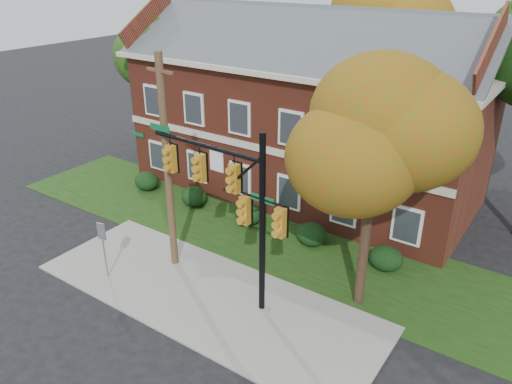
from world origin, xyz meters
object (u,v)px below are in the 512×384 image
Objects in this scene: hedge_center at (249,214)px; tree_left_rear at (155,53)px; tree_near_right at (381,136)px; hedge_far_left at (147,181)px; sign_post at (103,241)px; hedge_left at (194,196)px; hedge_far_right at (386,258)px; apartment_building at (306,101)px; traffic_signal at (234,198)px; tree_far_rear at (392,13)px; hedge_right at (312,234)px; utility_pole at (167,166)px.

hedge_center is 12.23m from tree_left_rear.
hedge_center is 9.90m from tree_near_right.
hedge_far_left is 0.56× the size of sign_post.
hedge_far_left is at bearing -56.58° from tree_left_rear.
hedge_far_right is (10.50, 0.00, 0.00)m from hedge_left.
apartment_building reaches higher than tree_left_rear.
tree_left_rear is 15.97m from traffic_signal.
tree_far_rear reaches higher than traffic_signal.
apartment_building is 7.46× the size of sign_post.
tree_near_right is at bearing -11.27° from hedge_far_left.
apartment_building is 13.43× the size of hedge_right.
tree_near_right is (7.22, -8.09, 1.68)m from apartment_building.
hedge_right is 1.00× the size of hedge_far_right.
hedge_left is 7.25m from sign_post.
sign_post reaches higher than hedge_far_right.
hedge_center is 1.00× the size of hedge_far_right.
hedge_left is 0.16× the size of tree_near_right.
apartment_building is 9.94m from tree_left_rear.
hedge_right is at bearing 38.93° from sign_post.
tree_far_rear is at bearing 38.97° from tree_left_rear.
traffic_signal reaches higher than hedge_center.
apartment_building is at bearing 56.33° from hedge_left.
apartment_building is 10.86m from traffic_signal.
tree_left_rear is (-16.95, 6.97, 0.01)m from tree_near_right.
tree_near_right is 1.24× the size of traffic_signal.
hedge_far_left is at bearing 180.00° from hedge_right.
tree_near_right is (10.72, -2.83, 6.14)m from hedge_left.
hedge_left is 10.50m from hedge_far_right.
sign_post reaches higher than hedge_left.
hedge_far_left is 7.00m from hedge_center.
hedge_far_right is at bearing 54.99° from traffic_signal.
tree_far_rear reaches higher than utility_pole.
hedge_right is 0.56× the size of sign_post.
hedge_far_left is 15.75m from tree_near_right.
tree_far_rear is at bearing 80.29° from apartment_building.
hedge_far_right is 0.12× the size of tree_far_rear.
sign_post is at bearing -106.36° from hedge_center.
hedge_center is at bearing -95.85° from tree_far_rear.
hedge_center is at bearing 60.99° from sign_post.
hedge_far_left is 17.61m from tree_far_rear.
hedge_center is 1.00× the size of hedge_right.
traffic_signal is at bearing -127.61° from hedge_far_right.
apartment_building is 13.43× the size of hedge_left.
traffic_signal is at bearing -151.12° from tree_near_right.
sign_post reaches higher than hedge_far_left.
hedge_left is 1.00× the size of hedge_right.
tree_far_rear is at bearing 84.15° from hedge_center.
sign_post reaches higher than hedge_right.
traffic_signal is (-4.19, -2.31, -2.39)m from tree_near_right.
apartment_building is 9.82m from hedge_far_left.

